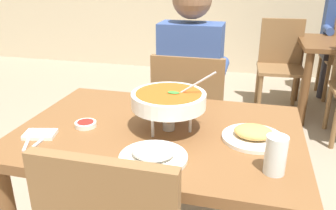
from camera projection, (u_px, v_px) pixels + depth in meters
The scene contains 12 objects.
dining_table_main at pixel (159, 154), 1.46m from camera, with size 1.16×0.80×0.73m.
chair_diner_main at pixel (189, 115), 2.12m from camera, with size 0.44×0.44×0.90m.
diner_main at pixel (191, 77), 2.06m from camera, with size 0.40×0.45×1.31m.
curry_bowl at pixel (169, 100), 1.37m from camera, with size 0.33×0.30×0.26m.
rice_plate at pixel (153, 154), 1.18m from camera, with size 0.24×0.24×0.06m.
appetizer_plate at pixel (253, 134), 1.33m from camera, with size 0.24×0.24×0.06m.
sauce_dish at pixel (86, 124), 1.44m from camera, with size 0.09×0.09×0.02m.
napkin_folded at pixel (40, 134), 1.35m from camera, with size 0.12×0.08×0.02m, color white.
fork_utensil at pixel (28, 140), 1.32m from camera, with size 0.01×0.17×0.01m, color silver.
spoon_utensil at pixel (40, 142), 1.30m from camera, with size 0.01×0.17×0.01m, color silver.
drink_glass at pixel (275, 157), 1.09m from camera, with size 0.07×0.07×0.13m.
chair_bg_corner at pixel (280, 60), 3.42m from camera, with size 0.46×0.46×0.90m.
Camera 1 is at (0.35, -1.23, 1.34)m, focal length 36.56 mm.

